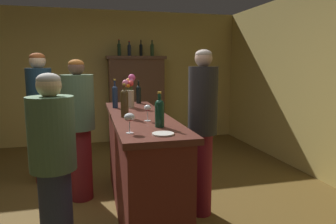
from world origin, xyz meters
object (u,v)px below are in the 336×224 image
Objects in this scene: flower_arrangement at (129,90)px; bartender at (202,125)px; wine_bottle_riesling at (160,112)px; patron_in_navy at (79,125)px; wine_bottle_rose at (139,93)px; wine_glass_mid at (129,118)px; wine_bottle_pinot at (115,96)px; display_bottle_left at (119,49)px; cheese_plate at (163,134)px; bar_counter at (140,164)px; display_bottle_center at (141,49)px; display_bottle_midleft at (129,49)px; display_bottle_midright at (152,49)px; display_cabinet at (137,99)px; wine_bottle_syrah at (125,102)px; patron_tall at (41,112)px; wine_glass_front at (148,109)px; patron_by_cabinet at (54,164)px.

bartender reaches higher than flower_arrangement.
patron_in_navy is at bearing 120.74° from wine_bottle_riesling.
wine_glass_mid is at bearing -100.97° from wine_bottle_rose.
wine_bottle_pinot is 2.48m from display_bottle_left.
cheese_plate is (0.06, -1.52, -0.20)m from flower_arrangement.
wine_glass_mid is (-0.00, -1.40, -0.03)m from wine_bottle_pinot.
display_bottle_center reaches higher than bar_counter.
wine_bottle_rose is 0.98× the size of display_bottle_left.
display_bottle_midleft reaches higher than cheese_plate.
bar_counter is 14.45× the size of wine_glass_mid.
cheese_plate is at bearing -90.75° from display_bottle_left.
wine_glass_mid is 0.50× the size of display_bottle_midright.
display_cabinet reaches higher than wine_bottle_syrah.
patron_tall is at bearing 118.79° from cheese_plate.
display_bottle_midright is at bearing 72.26° from flower_arrangement.
flower_arrangement reaches higher than wine_glass_front.
cheese_plate is 2.41m from patron_tall.
display_bottle_midleft is at bearing -180.00° from display_cabinet.
patron_in_navy is (-1.36, -2.44, -0.99)m from display_bottle_midright.
flower_arrangement is 2.50m from display_bottle_center.
flower_arrangement is 1.27× the size of display_bottle_left.
wine_bottle_pinot is at bearing 98.69° from cheese_plate.
display_bottle_midright is at bearing -82.05° from bartender.
cheese_plate is 0.10× the size of bartender.
display_bottle_midright is at bearing 73.62° from wine_bottle_rose.
patron_in_navy is at bearing 114.43° from cheese_plate.
display_cabinet is at bearing 104.48° from patron_tall.
display_bottle_midleft is at bearing 33.57° from patron_by_cabinet.
wine_bottle_pinot is 1.13m from patron_tall.
wine_glass_front is (0.18, -0.26, -0.04)m from wine_bottle_syrah.
flower_arrangement is 0.23× the size of patron_tall.
bar_counter is 5.58× the size of flower_arrangement.
wine_bottle_syrah is at bearing -100.50° from display_cabinet.
cheese_plate is 0.53× the size of display_bottle_midright.
display_cabinet is at bearing 82.16° from bar_counter.
patron_tall is at bearing -124.31° from display_bottle_left.
wine_bottle_riesling is at bearing -96.95° from display_bottle_center.
wine_glass_mid is (-0.20, -0.82, 0.65)m from bar_counter.
wine_bottle_riesling is 3.70m from display_bottle_center.
patron_in_navy reaches higher than wine_bottle_riesling.
wine_bottle_rose is 0.92× the size of wine_bottle_syrah.
patron_in_navy is (-0.69, 1.17, -0.30)m from wine_bottle_riesling.
bar_counter is 1.28× the size of display_cabinet.
flower_arrangement is 1.29× the size of display_bottle_midright.
display_bottle_midright is (0.73, 2.96, 1.35)m from bar_counter.
display_bottle_midleft is 0.92× the size of display_bottle_center.
wine_glass_front is at bearing -54.88° from wine_bottle_syrah.
display_bottle_midright reaches higher than patron_by_cabinet.
patron_by_cabinet is (-0.77, -0.69, 0.29)m from bar_counter.
display_bottle_center is at bearing 89.41° from patron_in_navy.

